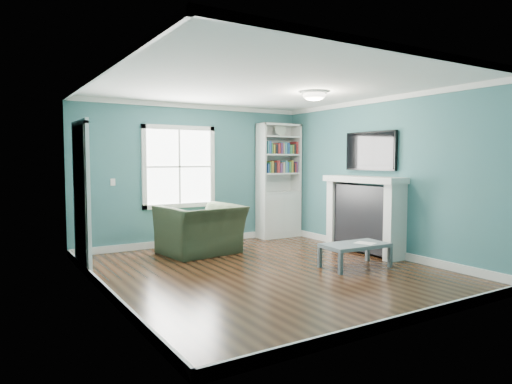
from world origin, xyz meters
TOP-DOWN VIEW (x-y plane):
  - floor at (0.00, 0.00)m, footprint 5.00×5.00m
  - room_walls at (0.00, 0.00)m, footprint 5.00×5.00m
  - trim at (0.00, 0.00)m, footprint 4.50×5.00m
  - window at (-0.30, 2.49)m, footprint 1.40×0.06m
  - bookshelf at (1.77, 2.30)m, footprint 0.90×0.35m
  - fireplace at (2.08, 0.20)m, footprint 0.44×1.58m
  - tv at (2.20, 0.20)m, footprint 0.06×1.10m
  - door at (-2.22, 1.40)m, footprint 0.12×0.98m
  - ceiling_fixture at (0.90, 0.10)m, footprint 0.38×0.38m
  - light_switch at (-1.50, 2.48)m, footprint 0.08×0.01m
  - recliner at (-0.29, 1.60)m, footprint 1.35×0.97m
  - coffee_table at (1.22, -0.48)m, footprint 1.00×0.58m
  - paper_sheet at (1.36, -0.54)m, footprint 0.30×0.34m

SIDE VIEW (x-z plane):
  - floor at x=0.00m, z-range 0.00..0.00m
  - coffee_table at x=1.22m, z-range 0.13..0.48m
  - paper_sheet at x=1.36m, z-range 0.35..0.36m
  - recliner at x=-0.29m, z-range 0.00..1.10m
  - fireplace at x=2.08m, z-range -0.01..1.29m
  - bookshelf at x=1.77m, z-range -0.23..2.08m
  - door at x=-2.22m, z-range -0.01..2.16m
  - light_switch at x=-1.50m, z-range 1.14..1.26m
  - trim at x=0.00m, z-range -0.06..2.54m
  - window at x=-0.30m, z-range 0.70..2.20m
  - room_walls at x=0.00m, z-range -0.92..4.08m
  - tv at x=2.20m, z-range 1.40..2.05m
  - ceiling_fixture at x=0.90m, z-range 2.47..2.63m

